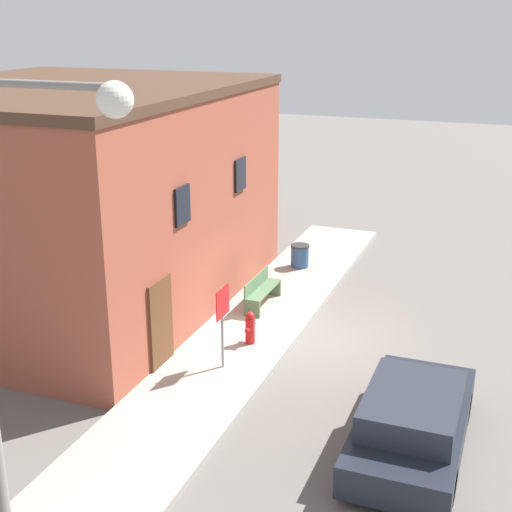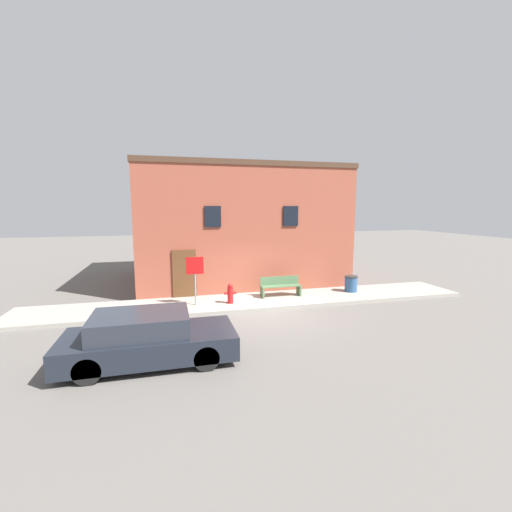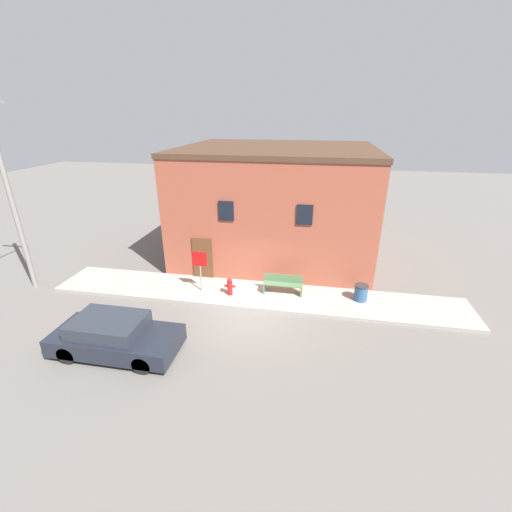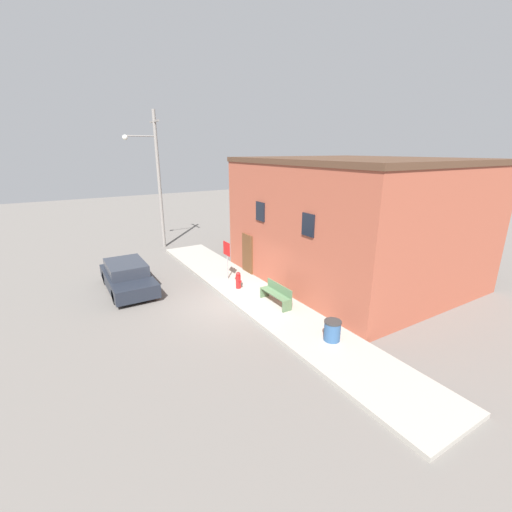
% 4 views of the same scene
% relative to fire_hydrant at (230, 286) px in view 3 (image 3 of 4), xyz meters
% --- Properties ---
extents(ground_plane, '(80.00, 80.00, 0.00)m').
position_rel_fire_hydrant_xyz_m(ground_plane, '(1.07, -0.96, -0.55)').
color(ground_plane, '#66605B').
extents(sidewalk, '(18.60, 2.49, 0.15)m').
position_rel_fire_hydrant_xyz_m(sidewalk, '(1.07, 0.28, -0.48)').
color(sidewalk, '#9E998E').
rests_on(sidewalk, ground).
extents(brick_building, '(10.24, 8.84, 6.05)m').
position_rel_fire_hydrant_xyz_m(brick_building, '(1.31, 5.89, 2.48)').
color(brick_building, '#9E4C38').
rests_on(brick_building, ground).
extents(fire_hydrant, '(0.49, 0.24, 0.81)m').
position_rel_fire_hydrant_xyz_m(fire_hydrant, '(0.00, 0.00, 0.00)').
color(fire_hydrant, red).
rests_on(fire_hydrant, sidewalk).
extents(stop_sign, '(0.68, 0.06, 1.93)m').
position_rel_fire_hydrant_xyz_m(stop_sign, '(-1.38, 0.12, 0.94)').
color(stop_sign, gray).
rests_on(stop_sign, sidewalk).
extents(bench, '(1.76, 0.44, 0.85)m').
position_rel_fire_hydrant_xyz_m(bench, '(2.33, 0.58, 0.03)').
color(bench, '#4C6B47').
rests_on(bench, sidewalk).
extents(trash_bin, '(0.59, 0.59, 0.73)m').
position_rel_fire_hydrant_xyz_m(trash_bin, '(5.74, 0.55, -0.04)').
color(trash_bin, '#2D517F').
rests_on(trash_bin, sidewalk).
extents(utility_pole, '(1.80, 2.11, 8.81)m').
position_rel_fire_hydrant_xyz_m(utility_pole, '(-9.50, -0.82, 4.25)').
color(utility_pole, gray).
rests_on(utility_pole, ground).
extents(parked_car, '(4.34, 1.89, 1.32)m').
position_rel_fire_hydrant_xyz_m(parked_car, '(-2.96, -4.40, 0.08)').
color(parked_car, black).
rests_on(parked_car, ground).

